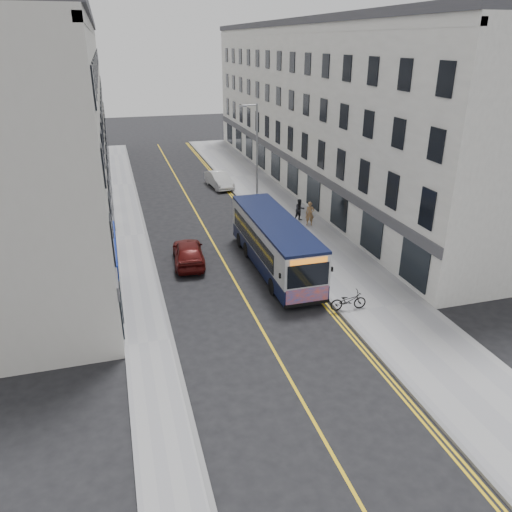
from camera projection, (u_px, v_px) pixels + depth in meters
ground at (253, 314)px, 23.62m from camera, size 140.00×140.00×0.00m
pavement_east at (291, 220)px, 35.77m from camera, size 4.50×64.00×0.12m
pavement_west at (131, 236)px, 32.91m from camera, size 2.00×64.00×0.12m
kerb_east at (261, 223)px, 35.20m from camera, size 0.18×64.00×0.13m
kerb_west at (146, 234)px, 33.16m from camera, size 0.18×64.00×0.13m
road_centre_line at (206, 230)px, 34.21m from camera, size 0.12×64.00×0.01m
road_dbl_yellow_inner at (255, 225)px, 35.11m from camera, size 0.10×64.00×0.01m
road_dbl_yellow_outer at (258, 224)px, 35.16m from camera, size 0.10×64.00×0.01m
terrace_east at (316, 110)px, 42.49m from camera, size 6.00×46.00×13.00m
terrace_west at (61, 120)px, 37.27m from camera, size 6.00×46.00×13.00m
streetlamp at (256, 156)px, 35.29m from camera, size 1.32×0.18×8.00m
city_bus at (274, 242)px, 27.75m from camera, size 2.37×10.12×2.94m
bicycle at (348, 301)px, 23.62m from camera, size 1.82×0.76×0.93m
pedestrian_near at (310, 214)px, 34.40m from camera, size 0.70×0.57×1.65m
pedestrian_far at (300, 210)px, 35.30m from camera, size 0.85×0.72×1.56m
car_white at (219, 180)px, 43.82m from camera, size 1.93×4.32×1.38m
car_maroon at (188, 252)px, 28.69m from camera, size 2.07×4.39×1.45m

